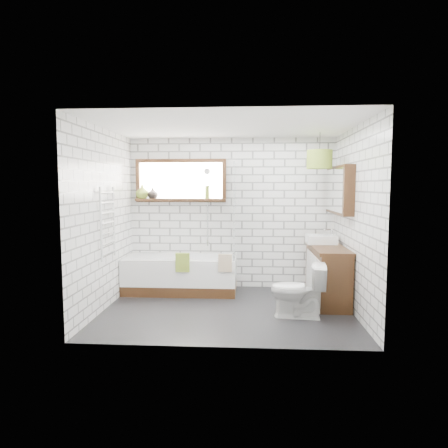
# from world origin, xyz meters

# --- Properties ---
(floor) EXTENTS (3.40, 2.60, 0.01)m
(floor) POSITION_xyz_m (0.00, 0.00, -0.01)
(floor) COLOR black
(floor) RESTS_ON ground
(ceiling) EXTENTS (3.40, 2.60, 0.01)m
(ceiling) POSITION_xyz_m (0.00, 0.00, 2.50)
(ceiling) COLOR white
(ceiling) RESTS_ON ground
(wall_back) EXTENTS (3.40, 0.01, 2.50)m
(wall_back) POSITION_xyz_m (0.00, 1.30, 1.25)
(wall_back) COLOR white
(wall_back) RESTS_ON ground
(wall_front) EXTENTS (3.40, 0.01, 2.50)m
(wall_front) POSITION_xyz_m (0.00, -1.30, 1.25)
(wall_front) COLOR white
(wall_front) RESTS_ON ground
(wall_left) EXTENTS (0.01, 2.60, 2.50)m
(wall_left) POSITION_xyz_m (-1.70, 0.00, 1.25)
(wall_left) COLOR white
(wall_left) RESTS_ON ground
(wall_right) EXTENTS (0.01, 2.60, 2.50)m
(wall_right) POSITION_xyz_m (1.70, 0.00, 1.25)
(wall_right) COLOR white
(wall_right) RESTS_ON ground
(window) EXTENTS (1.52, 0.16, 0.68)m
(window) POSITION_xyz_m (-0.85, 1.26, 1.80)
(window) COLOR black
(window) RESTS_ON wall_back
(towel_radiator) EXTENTS (0.06, 0.52, 1.00)m
(towel_radiator) POSITION_xyz_m (-1.66, 0.00, 1.20)
(towel_radiator) COLOR white
(towel_radiator) RESTS_ON wall_left
(mirror_cabinet) EXTENTS (0.16, 1.20, 0.70)m
(mirror_cabinet) POSITION_xyz_m (1.62, 0.60, 1.65)
(mirror_cabinet) COLOR black
(mirror_cabinet) RESTS_ON wall_right
(shower_riser) EXTENTS (0.02, 0.02, 1.30)m
(shower_riser) POSITION_xyz_m (-0.40, 1.26, 1.35)
(shower_riser) COLOR silver
(shower_riser) RESTS_ON wall_back
(bathtub) EXTENTS (1.78, 0.79, 0.58)m
(bathtub) POSITION_xyz_m (-0.80, 0.91, 0.29)
(bathtub) COLOR white
(bathtub) RESTS_ON floor
(shower_screen) EXTENTS (0.02, 0.72, 1.50)m
(shower_screen) POSITION_xyz_m (0.07, 0.91, 1.33)
(shower_screen) COLOR white
(shower_screen) RESTS_ON bathtub
(towel_green) EXTENTS (0.21, 0.06, 0.29)m
(towel_green) POSITION_xyz_m (-0.70, 0.51, 0.56)
(towel_green) COLOR olive
(towel_green) RESTS_ON bathtub
(towel_beige) EXTENTS (0.21, 0.05, 0.27)m
(towel_beige) POSITION_xyz_m (-0.06, 0.51, 0.56)
(towel_beige) COLOR tan
(towel_beige) RESTS_ON bathtub
(vanity) EXTENTS (0.46, 1.44, 0.82)m
(vanity) POSITION_xyz_m (1.47, 0.57, 0.41)
(vanity) COLOR black
(vanity) RESTS_ON floor
(basin) EXTENTS (0.44, 0.39, 0.13)m
(basin) POSITION_xyz_m (1.41, 0.80, 0.89)
(basin) COLOR white
(basin) RESTS_ON vanity
(tap) EXTENTS (0.03, 0.03, 0.17)m
(tap) POSITION_xyz_m (1.57, 0.80, 0.96)
(tap) COLOR silver
(tap) RESTS_ON vanity
(toilet) EXTENTS (0.46, 0.73, 0.71)m
(toilet) POSITION_xyz_m (0.94, -0.25, 0.36)
(toilet) COLOR white
(toilet) RESTS_ON floor
(vase_olive) EXTENTS (0.22, 0.22, 0.23)m
(vase_olive) POSITION_xyz_m (-1.50, 1.23, 1.59)
(vase_olive) COLOR olive
(vase_olive) RESTS_ON window
(vase_dark) EXTENTS (0.22, 0.22, 0.18)m
(vase_dark) POSITION_xyz_m (-1.32, 1.23, 1.57)
(vase_dark) COLOR black
(vase_dark) RESTS_ON window
(bottle) EXTENTS (0.08, 0.08, 0.22)m
(bottle) POSITION_xyz_m (-0.40, 1.23, 1.59)
(bottle) COLOR olive
(bottle) RESTS_ON window
(pendant) EXTENTS (0.37, 0.37, 0.27)m
(pendant) POSITION_xyz_m (1.33, 0.64, 2.10)
(pendant) COLOR olive
(pendant) RESTS_ON ceiling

